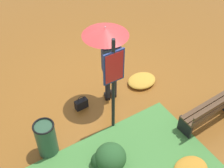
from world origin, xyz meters
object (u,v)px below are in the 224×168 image
(handbag, at_px, (81,104))
(trash_bin, at_px, (46,139))
(info_sign_post, at_px, (114,77))
(park_bench, at_px, (210,111))
(person_with_umbrella, at_px, (108,46))

(handbag, xyz_separation_m, trash_bin, (1.13, 0.73, 0.29))
(handbag, relative_size, trash_bin, 0.44)
(info_sign_post, bearing_deg, park_bench, 150.73)
(info_sign_post, relative_size, park_bench, 1.64)
(person_with_umbrella, relative_size, trash_bin, 2.45)
(handbag, bearing_deg, info_sign_post, 110.56)
(person_with_umbrella, height_order, handbag, person_with_umbrella)
(handbag, bearing_deg, trash_bin, 33.02)
(person_with_umbrella, xyz_separation_m, info_sign_post, (0.36, 0.80, -0.11))
(person_with_umbrella, distance_m, trash_bin, 2.24)
(person_with_umbrella, xyz_separation_m, trash_bin, (1.82, 0.66, -1.13))
(person_with_umbrella, bearing_deg, handbag, -6.25)
(info_sign_post, xyz_separation_m, handbag, (0.33, -0.88, -1.32))
(park_bench, xyz_separation_m, trash_bin, (3.26, -1.16, 0.02))
(handbag, bearing_deg, park_bench, 138.51)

